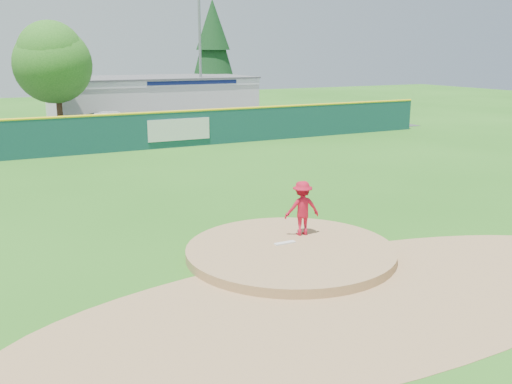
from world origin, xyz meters
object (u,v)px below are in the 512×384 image
conifer_tree (213,48)px  light_pole_right (200,47)px  deciduous_tree (56,63)px  pitcher (302,208)px  pool_building_grp (152,98)px  van (116,124)px

conifer_tree → light_pole_right: 8.06m
deciduous_tree → light_pole_right: bearing=20.0°
pitcher → conifer_tree: size_ratio=0.16×
pool_building_grp → deciduous_tree: deciduous_tree is taller
pitcher → van: size_ratio=0.27×
pitcher → deciduous_tree: 24.64m
pitcher → van: 22.82m
van → pool_building_grp: (4.88, 8.39, 0.85)m
conifer_tree → van: bearing=-133.8°
pitcher → conifer_tree: conifer_tree is taller
pitcher → light_pole_right: 29.73m
deciduous_tree → conifer_tree: size_ratio=0.77×
van → deciduous_tree: bearing=77.2°
deciduous_tree → light_pole_right: (11.00, 4.00, 0.99)m
pitcher → light_pole_right: bearing=-94.6°
pitcher → pool_building_grp: pool_building_grp is taller
pool_building_grp → light_pole_right: (3.00, -2.99, 3.88)m
pitcher → conifer_tree: 37.54m
pitcher → deciduous_tree: (-2.82, 24.22, 3.54)m
van → pool_building_grp: bearing=-18.9°
conifer_tree → light_pole_right: (-4.00, -7.00, 0.00)m
pool_building_grp → conifer_tree: conifer_tree is taller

